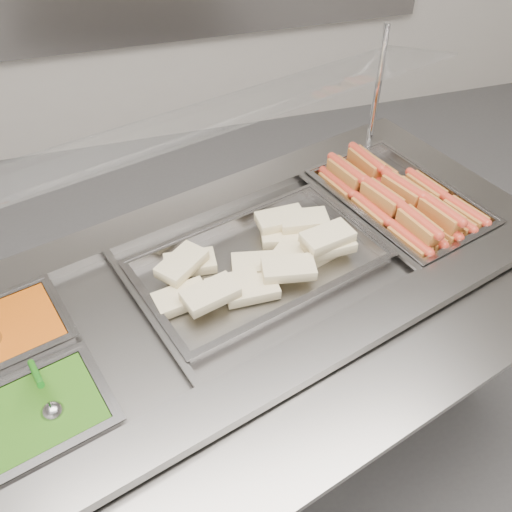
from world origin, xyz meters
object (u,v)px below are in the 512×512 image
object	(u,v)px
steam_counter	(244,362)
pan_hotdogs	(398,206)
serving_spoon	(50,405)
sneeze_guard	(196,124)
pan_wraps	(259,267)

from	to	relation	value
steam_counter	pan_hotdogs	xyz separation A→B (m)	(0.54, 0.16, 0.37)
steam_counter	serving_spoon	size ratio (longest dim) A/B	11.46
sneeze_guard	serving_spoon	size ratio (longest dim) A/B	9.35
sneeze_guard	serving_spoon	xyz separation A→B (m)	(-0.44, -0.48, -0.32)
pan_wraps	serving_spoon	distance (m)	0.62
steam_counter	sneeze_guard	world-z (taller)	sneeze_guard
sneeze_guard	pan_hotdogs	world-z (taller)	sneeze_guard
sneeze_guard	serving_spoon	distance (m)	0.72
sneeze_guard	pan_wraps	xyz separation A→B (m)	(0.11, -0.17, -0.35)
sneeze_guard	pan_hotdogs	size ratio (longest dim) A/B	2.66
serving_spoon	steam_counter	bearing A→B (deg)	30.41
pan_hotdogs	sneeze_guard	bearing A→B (deg)	177.43
pan_wraps	sneeze_guard	bearing A→B (deg)	122.06
sneeze_guard	serving_spoon	bearing A→B (deg)	-132.36
pan_wraps	pan_hotdogs	bearing A→B (deg)	16.71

